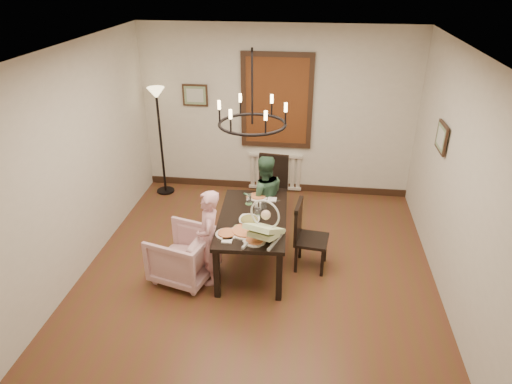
% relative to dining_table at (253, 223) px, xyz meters
% --- Properties ---
extents(room_shell, '(4.51, 5.00, 2.81)m').
position_rel_dining_table_xyz_m(room_shell, '(0.09, 0.14, 0.77)').
color(room_shell, '#5A2F1F').
rests_on(room_shell, ground).
extents(dining_table, '(0.94, 1.56, 0.71)m').
position_rel_dining_table_xyz_m(dining_table, '(0.00, 0.00, 0.00)').
color(dining_table, black).
rests_on(dining_table, room_shell).
extents(chair_far, '(0.50, 0.50, 1.03)m').
position_rel_dining_table_xyz_m(chair_far, '(0.11, 1.19, -0.11)').
color(chair_far, black).
rests_on(chair_far, room_shell).
extents(chair_right, '(0.46, 0.46, 0.94)m').
position_rel_dining_table_xyz_m(chair_right, '(0.76, 0.03, -0.16)').
color(chair_right, black).
rests_on(chair_right, room_shell).
extents(armchair, '(0.89, 0.88, 0.66)m').
position_rel_dining_table_xyz_m(armchair, '(-0.83, -0.39, -0.30)').
color(armchair, '#C798A3').
rests_on(armchair, room_shell).
extents(elderly_woman, '(0.31, 0.42, 1.03)m').
position_rel_dining_table_xyz_m(elderly_woman, '(-0.48, -0.41, -0.11)').
color(elderly_woman, pink).
rests_on(elderly_woman, room_shell).
extents(seated_man, '(0.60, 0.53, 1.04)m').
position_rel_dining_table_xyz_m(seated_man, '(0.06, 0.72, -0.11)').
color(seated_man, '#34583E').
rests_on(seated_man, room_shell).
extents(baby_bouncer, '(0.54, 0.63, 0.35)m').
position_rel_dining_table_xyz_m(baby_bouncer, '(0.21, -0.51, 0.26)').
color(baby_bouncer, beige).
rests_on(baby_bouncer, dining_table).
extents(salad_bowl, '(0.31, 0.31, 0.08)m').
position_rel_dining_table_xyz_m(salad_bowl, '(-0.02, -0.14, 0.12)').
color(salad_bowl, white).
rests_on(salad_bowl, dining_table).
extents(pizza_platter, '(0.36, 0.36, 0.04)m').
position_rel_dining_table_xyz_m(pizza_platter, '(-0.04, -0.37, 0.10)').
color(pizza_platter, tan).
rests_on(pizza_platter, dining_table).
extents(drinking_glass, '(0.08, 0.08, 0.15)m').
position_rel_dining_table_xyz_m(drinking_glass, '(0.06, -0.02, 0.16)').
color(drinking_glass, silver).
rests_on(drinking_glass, dining_table).
extents(window_blinds, '(1.00, 0.03, 1.40)m').
position_rel_dining_table_xyz_m(window_blinds, '(0.09, 2.23, 0.97)').
color(window_blinds, '#603113').
rests_on(window_blinds, room_shell).
extents(radiator, '(0.92, 0.12, 0.62)m').
position_rel_dining_table_xyz_m(radiator, '(0.09, 2.25, -0.28)').
color(radiator, silver).
rests_on(radiator, room_shell).
extents(picture_back, '(0.42, 0.03, 0.36)m').
position_rel_dining_table_xyz_m(picture_back, '(-1.26, 2.24, 1.02)').
color(picture_back, black).
rests_on(picture_back, room_shell).
extents(picture_right, '(0.03, 0.42, 0.36)m').
position_rel_dining_table_xyz_m(picture_right, '(2.30, 0.67, 1.02)').
color(picture_right, black).
rests_on(picture_right, room_shell).
extents(floor_lamp, '(0.30, 0.30, 1.80)m').
position_rel_dining_table_xyz_m(floor_lamp, '(-1.81, 1.92, 0.27)').
color(floor_lamp, black).
rests_on(floor_lamp, room_shell).
extents(chandelier, '(0.80, 0.80, 0.04)m').
position_rel_dining_table_xyz_m(chandelier, '(0.00, -0.00, 1.32)').
color(chandelier, black).
rests_on(chandelier, room_shell).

